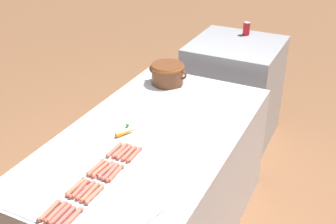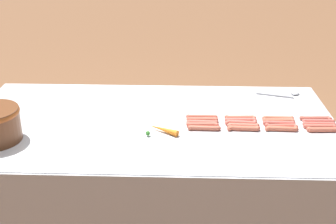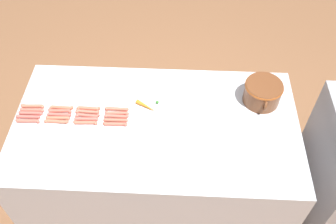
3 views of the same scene
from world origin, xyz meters
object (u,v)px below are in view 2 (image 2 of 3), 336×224
hot_dog_2 (244,128)px  hot_dog_6 (243,126)px  hot_dog_8 (319,124)px  serving_spoon (288,93)px  hot_dog_1 (282,129)px  hot_dog_9 (279,123)px  hot_dog_4 (320,127)px  hot_dog_14 (241,120)px  hot_dog_11 (202,122)px  hot_dog_15 (202,119)px  carrot (162,130)px  hot_dog_17 (278,118)px  hot_dog_12 (318,121)px  hot_dog_10 (241,123)px  hot_dog_16 (315,118)px  hot_dog_18 (240,118)px  hot_dog_0 (323,130)px  hot_dog_19 (202,117)px  hot_dog_7 (203,125)px  hot_dog_3 (204,128)px  hot_dog_13 (279,121)px  hot_dog_5 (281,126)px

hot_dog_2 → hot_dog_6: 0.03m
hot_dog_8 → serving_spoon: hot_dog_8 is taller
hot_dog_1 → hot_dog_9: (0.06, -0.00, 0.00)m
hot_dog_4 → hot_dog_14: bearing=80.8°
hot_dog_11 → hot_dog_6: bearing=-98.5°
hot_dog_15 → carrot: bearing=123.1°
hot_dog_17 → carrot: carrot is taller
serving_spoon → hot_dog_12: bearing=-169.5°
hot_dog_10 → hot_dog_14: same height
hot_dog_12 → hot_dog_17: size_ratio=1.00×
hot_dog_10 → hot_dog_12: size_ratio=1.00×
hot_dog_9 → hot_dog_16: 0.21m
hot_dog_1 → hot_dog_18: 0.23m
hot_dog_0 → hot_dog_8: size_ratio=1.00×
hot_dog_18 → serving_spoon: hot_dog_18 is taller
hot_dog_17 → hot_dog_18: same height
hot_dog_10 → hot_dog_19: (0.06, 0.20, 0.00)m
hot_dog_6 → serving_spoon: bearing=-35.3°
hot_dog_8 → hot_dog_17: same height
hot_dog_7 → hot_dog_17: same height
hot_dog_1 → hot_dog_18: size_ratio=1.00×
hot_dog_2 → hot_dog_16: 0.41m
hot_dog_1 → hot_dog_14: 0.21m
hot_dog_7 → hot_dog_11: (0.03, -0.00, 0.00)m
hot_dog_2 → hot_dog_17: size_ratio=1.00×
hot_dog_1 → carrot: size_ratio=1.02×
hot_dog_3 → hot_dog_9: same height
hot_dog_13 → hot_dog_14: same height
hot_dog_2 → hot_dog_16: bearing=-71.6°
hot_dog_17 → hot_dog_0: bearing=-122.6°
hot_dog_0 → serving_spoon: (0.49, 0.07, -0.00)m
hot_dog_18 → hot_dog_17: bearing=-90.1°
hot_dog_15 → hot_dog_18: 0.20m
hot_dog_12 → hot_dog_17: (0.03, 0.20, 0.00)m
hot_dog_17 → carrot: size_ratio=1.02×
hot_dog_9 → hot_dog_14: same height
hot_dog_16 → hot_dog_2: bearing=108.4°
hot_dog_0 → hot_dog_4: size_ratio=1.00×
hot_dog_2 → hot_dog_7: size_ratio=1.00×
hot_dog_11 → hot_dog_19: (0.07, 0.00, 0.00)m
hot_dog_9 → hot_dog_17: size_ratio=1.00×
hot_dog_5 → hot_dog_19: same height
hot_dog_13 → hot_dog_17: (0.03, -0.00, 0.00)m
hot_dog_18 → hot_dog_3: bearing=123.5°
hot_dog_6 → hot_dog_14: 0.07m
hot_dog_9 → hot_dog_10: bearing=90.4°
hot_dog_12 → hot_dog_19: size_ratio=1.00×
hot_dog_13 → carrot: size_ratio=1.02×
hot_dog_6 → hot_dog_14: size_ratio=1.00×
hot_dog_12 → serving_spoon: 0.40m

